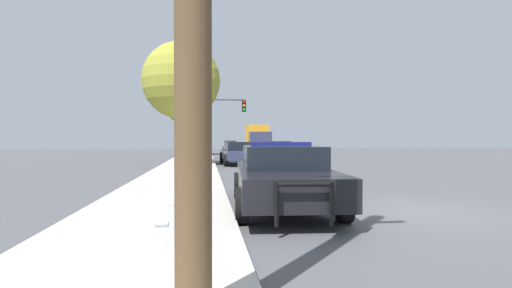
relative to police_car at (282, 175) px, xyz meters
The scene contains 11 objects.
ground_plane 2.64m from the police_car, 16.05° to the right, with size 110.00×110.00×0.00m, color #4F4F54.
sidewalk_left 2.83m from the police_car, 165.20° to the right, with size 3.00×110.00×0.13m.
police_car is the anchor object (origin of this frame).
fire_hydrant 4.20m from the police_car, 118.92° to the right, with size 0.55×0.24×0.73m.
traffic_light 21.42m from the police_car, 92.37° to the left, with size 3.90×0.35×4.51m.
car_background_midblock 15.02m from the police_car, 89.13° to the left, with size 2.12×4.58×1.37m.
car_background_distant 45.13m from the police_car, 88.05° to the left, with size 2.09×4.54×1.34m.
car_background_oncoming 22.67m from the police_car, 79.60° to the left, with size 2.01×4.19×1.37m.
box_truck 35.70m from the police_car, 83.58° to the left, with size 2.61×7.95×3.09m.
tree_sidewalk_mid 15.42m from the police_car, 102.02° to the left, with size 4.46×4.46×7.01m.
tree_sidewalk_far 29.97m from the police_car, 97.04° to the left, with size 3.92×3.92×6.74m.
Camera 1 is at (-4.11, -8.03, 1.53)m, focal length 28.00 mm.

